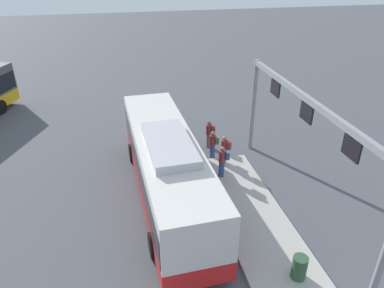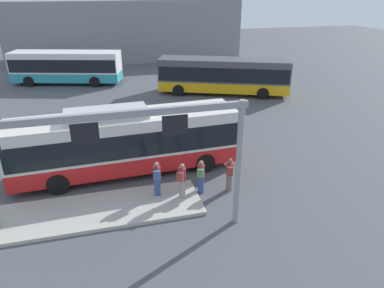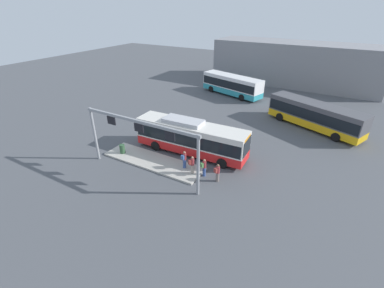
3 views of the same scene
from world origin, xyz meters
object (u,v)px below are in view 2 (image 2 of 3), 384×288
at_px(person_waiting_near, 201,176).
at_px(person_waiting_far, 182,180).
at_px(person_waiting_mid, 157,178).
at_px(bus_background_right, 224,74).
at_px(bus_background_left, 66,66).
at_px(person_boarding, 230,174).
at_px(bus_main, 126,140).

height_order(person_waiting_near, person_waiting_far, person_waiting_far).
bearing_deg(person_waiting_near, person_waiting_mid, 112.44).
relative_size(bus_background_right, person_waiting_far, 6.80).
distance_m(person_waiting_mid, person_waiting_far, 1.12).
distance_m(bus_background_right, person_waiting_far, 17.53).
bearing_deg(person_waiting_mid, bus_background_left, 20.62).
bearing_deg(person_waiting_far, person_waiting_near, -36.95).
xyz_separation_m(bus_background_left, person_waiting_far, (5.94, -23.13, -0.73)).
bearing_deg(person_waiting_far, person_boarding, -51.71).
height_order(bus_background_right, person_waiting_mid, bus_background_right).
bearing_deg(person_waiting_far, bus_main, 64.83).
bearing_deg(bus_background_right, bus_background_left, -5.71).
height_order(person_waiting_near, person_waiting_mid, person_waiting_mid).
distance_m(person_boarding, person_waiting_far, 2.34).
xyz_separation_m(bus_main, person_waiting_mid, (1.02, -2.93, -0.76)).
bearing_deg(person_boarding, person_waiting_far, 116.53).
relative_size(bus_background_right, person_waiting_mid, 6.80).
height_order(bus_background_left, person_waiting_far, bus_background_left).
height_order(bus_background_left, person_boarding, bus_background_left).
xyz_separation_m(person_boarding, person_waiting_near, (-1.34, 0.15, 0.00)).
xyz_separation_m(bus_main, person_boarding, (4.39, -3.15, -0.92)).
xyz_separation_m(bus_main, person_waiting_near, (3.04, -3.01, -0.92)).
height_order(bus_background_left, bus_background_right, same).
xyz_separation_m(bus_background_left, bus_background_right, (13.51, -7.35, 0.00)).
xyz_separation_m(bus_main, person_waiting_far, (2.06, -3.36, -0.76)).
relative_size(person_waiting_near, person_waiting_far, 1.00).
height_order(person_boarding, person_waiting_near, same).
bearing_deg(person_waiting_near, person_waiting_far, 134.28).
bearing_deg(bus_background_left, person_waiting_far, 120.68).
height_order(bus_background_right, person_waiting_far, bus_background_right).
distance_m(bus_main, bus_background_left, 20.15).
xyz_separation_m(person_boarding, person_waiting_mid, (-3.37, 0.22, 0.16)).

